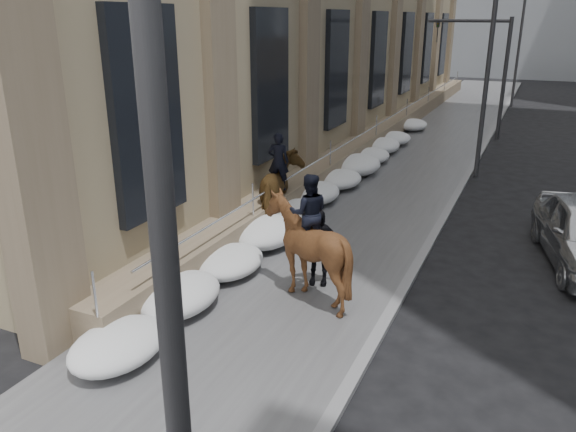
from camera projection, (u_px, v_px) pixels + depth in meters
name	position (u px, v px, depth m)	size (l,w,h in m)	color
ground	(241.00, 329.00, 11.39)	(140.00, 140.00, 0.00)	black
sidewalk	(377.00, 193.00, 19.95)	(5.00, 80.00, 0.12)	#4A4A4C
curb	(452.00, 203.00, 18.93)	(0.24, 80.00, 0.12)	slate
streetlight_near	(144.00, 245.00, 3.64)	(1.71, 0.24, 8.00)	#2D2D30
streetlight_mid	(485.00, 57.00, 20.81)	(1.71, 0.24, 8.00)	#2D2D30
streetlight_far	(517.00, 39.00, 37.97)	(1.71, 0.24, 8.00)	#2D2D30
traffic_signal	(487.00, 59.00, 28.13)	(4.10, 0.22, 6.00)	#2D2D30
snow_bank	(321.00, 192.00, 18.74)	(1.70, 18.10, 0.76)	white
mounted_horse_left	(282.00, 188.00, 16.60)	(1.72, 2.65, 2.69)	#473015
mounted_horse_right	(307.00, 245.00, 12.08)	(2.52, 2.63, 2.79)	#412512
pedestrian	(318.00, 247.00, 12.81)	(1.06, 0.44, 1.80)	black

